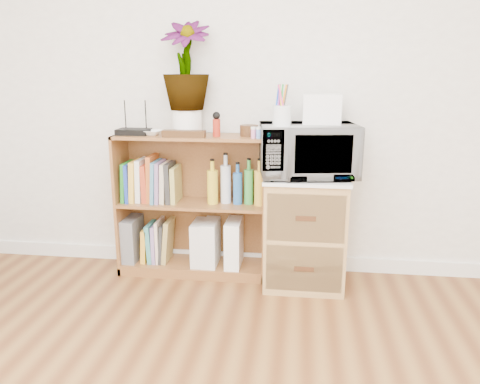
# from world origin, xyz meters

# --- Properties ---
(skirting_board) EXTENTS (4.00, 0.02, 0.10)m
(skirting_board) POSITION_xyz_m (0.00, 2.24, 0.05)
(skirting_board) COLOR white
(skirting_board) RESTS_ON ground
(bookshelf) EXTENTS (1.00, 0.30, 0.95)m
(bookshelf) POSITION_xyz_m (-0.35, 2.10, 0.47)
(bookshelf) COLOR brown
(bookshelf) RESTS_ON ground
(wicker_unit) EXTENTS (0.50, 0.45, 0.70)m
(wicker_unit) POSITION_xyz_m (0.40, 2.02, 0.35)
(wicker_unit) COLOR #9E7542
(wicker_unit) RESTS_ON ground
(microwave) EXTENTS (0.63, 0.48, 0.32)m
(microwave) POSITION_xyz_m (0.40, 2.02, 0.88)
(microwave) COLOR silver
(microwave) RESTS_ON wicker_unit
(pen_cup) EXTENTS (0.11, 0.11, 0.12)m
(pen_cup) POSITION_xyz_m (0.24, 1.91, 1.10)
(pen_cup) COLOR silver
(pen_cup) RESTS_ON microwave
(small_appliance) EXTENTS (0.22, 0.19, 0.18)m
(small_appliance) POSITION_xyz_m (0.48, 2.06, 1.13)
(small_appliance) COLOR white
(small_appliance) RESTS_ON microwave
(router) EXTENTS (0.21, 0.14, 0.04)m
(router) POSITION_xyz_m (-0.73, 2.08, 0.97)
(router) COLOR black
(router) RESTS_ON bookshelf
(white_bowl) EXTENTS (0.13, 0.13, 0.03)m
(white_bowl) POSITION_xyz_m (-0.60, 2.07, 0.97)
(white_bowl) COLOR white
(white_bowl) RESTS_ON bookshelf
(plant_pot) EXTENTS (0.19, 0.19, 0.16)m
(plant_pot) POSITION_xyz_m (-0.38, 2.12, 1.03)
(plant_pot) COLOR white
(plant_pot) RESTS_ON bookshelf
(potted_plant) EXTENTS (0.31, 0.31, 0.55)m
(potted_plant) POSITION_xyz_m (-0.38, 2.12, 1.39)
(potted_plant) COLOR #2F6528
(potted_plant) RESTS_ON plant_pot
(trinket_box) EXTENTS (0.27, 0.07, 0.04)m
(trinket_box) POSITION_xyz_m (-0.37, 2.00, 0.97)
(trinket_box) COLOR #321F0D
(trinket_box) RESTS_ON bookshelf
(kokeshi_doll) EXTENTS (0.05, 0.05, 0.11)m
(kokeshi_doll) POSITION_xyz_m (-0.17, 2.06, 1.00)
(kokeshi_doll) COLOR #A72514
(kokeshi_doll) RESTS_ON bookshelf
(wooden_bowl) EXTENTS (0.12, 0.12, 0.07)m
(wooden_bowl) POSITION_xyz_m (0.03, 2.11, 0.98)
(wooden_bowl) COLOR #341C0E
(wooden_bowl) RESTS_ON bookshelf
(paint_jars) EXTENTS (0.10, 0.04, 0.05)m
(paint_jars) POSITION_xyz_m (0.10, 2.01, 0.97)
(paint_jars) COLOR pink
(paint_jars) RESTS_ON bookshelf
(file_box) EXTENTS (0.09, 0.24, 0.30)m
(file_box) POSITION_xyz_m (-0.78, 2.10, 0.22)
(file_box) COLOR slate
(file_box) RESTS_ON bookshelf
(magazine_holder_left) EXTENTS (0.09, 0.24, 0.30)m
(magazine_holder_left) POSITION_xyz_m (-0.30, 2.09, 0.22)
(magazine_holder_left) COLOR silver
(magazine_holder_left) RESTS_ON bookshelf
(magazine_holder_mid) EXTENTS (0.10, 0.24, 0.30)m
(magazine_holder_mid) POSITION_xyz_m (-0.23, 2.09, 0.22)
(magazine_holder_mid) COLOR silver
(magazine_holder_mid) RESTS_ON bookshelf
(magazine_holder_right) EXTENTS (0.10, 0.25, 0.32)m
(magazine_holder_right) POSITION_xyz_m (-0.07, 2.09, 0.23)
(magazine_holder_right) COLOR white
(magazine_holder_right) RESTS_ON bookshelf
(cookbooks) EXTENTS (0.37, 0.20, 0.31)m
(cookbooks) POSITION_xyz_m (-0.63, 2.10, 0.64)
(cookbooks) COLOR #228023
(cookbooks) RESTS_ON bookshelf
(liquor_bottles) EXTENTS (0.46, 0.07, 0.32)m
(liquor_bottles) POSITION_xyz_m (-0.01, 2.10, 0.65)
(liquor_bottles) COLOR gold
(liquor_bottles) RESTS_ON bookshelf
(lower_books) EXTENTS (0.21, 0.19, 0.30)m
(lower_books) POSITION_xyz_m (-0.60, 2.10, 0.21)
(lower_books) COLOR gold
(lower_books) RESTS_ON bookshelf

